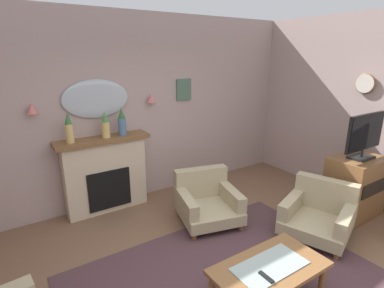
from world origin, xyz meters
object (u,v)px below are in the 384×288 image
(armchair_near_fireplace, at_px, (319,213))
(armchair_in_corner, at_px, (207,200))
(wall_sconce_left, at_px, (32,108))
(tv_cabinet, at_px, (355,186))
(mantel_vase_right, at_px, (122,123))
(coffee_table, at_px, (269,271))
(mantel_vase_centre, at_px, (105,126))
(tv_remote, at_px, (266,277))
(tv_flatscreen, at_px, (365,135))
(framed_picture, at_px, (184,90))
(wall_clock, at_px, (365,84))
(mantel_vase_left, at_px, (69,128))
(fireplace, at_px, (106,175))
(wall_mirror, at_px, (96,99))
(wall_sconce_right, at_px, (151,98))

(armchair_near_fireplace, bearing_deg, armchair_in_corner, 133.18)
(armchair_in_corner, distance_m, armchair_near_fireplace, 1.53)
(wall_sconce_left, relative_size, tv_cabinet, 0.16)
(mantel_vase_right, xyz_separation_m, coffee_table, (0.38, -2.66, -0.97))
(mantel_vase_centre, distance_m, tv_remote, 2.93)
(wall_sconce_left, xyz_separation_m, tv_remote, (1.38, -2.88, -1.21))
(coffee_table, xyz_separation_m, tv_flatscreen, (2.36, 0.50, 0.86))
(coffee_table, bearing_deg, framed_picture, 73.84)
(wall_clock, xyz_separation_m, tv_remote, (-3.02, -0.97, -1.45))
(mantel_vase_right, bearing_deg, mantel_vase_left, -180.00)
(armchair_in_corner, relative_size, tv_flatscreen, 1.18)
(tv_remote, height_order, armchair_near_fireplace, armchair_near_fireplace)
(coffee_table, xyz_separation_m, tv_remote, (-0.15, -0.09, 0.07))
(wall_sconce_left, xyz_separation_m, armchair_near_fireplace, (3.00, -2.30, -1.35))
(wall_sconce_left, relative_size, tv_remote, 0.88)
(armchair_in_corner, bearing_deg, mantel_vase_centre, 134.63)
(tv_flatscreen, bearing_deg, mantel_vase_left, 148.21)
(mantel_vase_right, height_order, armchair_near_fireplace, mantel_vase_right)
(framed_picture, bearing_deg, mantel_vase_centre, -172.92)
(wall_clock, bearing_deg, mantel_vase_centre, 152.95)
(mantel_vase_right, bearing_deg, mantel_vase_centre, 180.00)
(mantel_vase_right, relative_size, armchair_near_fireplace, 0.40)
(mantel_vase_left, height_order, framed_picture, framed_picture)
(mantel_vase_right, distance_m, wall_clock, 3.74)
(mantel_vase_left, height_order, tv_flatscreen, mantel_vase_left)
(mantel_vase_centre, bearing_deg, coffee_table, -76.78)
(mantel_vase_right, distance_m, tv_cabinet, 3.59)
(fireplace, xyz_separation_m, armchair_in_corner, (1.10, -1.10, -0.27))
(tv_cabinet, bearing_deg, mantel_vase_left, 148.45)
(mantel_vase_right, relative_size, tv_remote, 2.61)
(mantel_vase_right, xyz_separation_m, armchair_near_fireplace, (1.85, -2.18, -1.05))
(wall_sconce_left, xyz_separation_m, armchair_in_corner, (1.95, -1.19, -1.35))
(wall_mirror, relative_size, coffee_table, 0.87)
(wall_clock, bearing_deg, fireplace, 152.92)
(fireplace, height_order, tv_cabinet, fireplace)
(wall_mirror, height_order, framed_picture, wall_mirror)
(tv_remote, xyz_separation_m, tv_flatscreen, (2.51, 0.60, 0.79))
(framed_picture, xyz_separation_m, tv_cabinet, (1.54, -2.32, -1.30))
(fireplace, xyz_separation_m, wall_sconce_left, (-0.85, 0.09, 1.09))
(armchair_in_corner, bearing_deg, framed_picture, 72.34)
(mantel_vase_left, relative_size, armchair_in_corner, 0.43)
(armchair_near_fireplace, bearing_deg, tv_cabinet, 2.53)
(mantel_vase_left, xyz_separation_m, mantel_vase_right, (0.75, 0.00, -0.01))
(armchair_near_fireplace, bearing_deg, framed_picture, 105.34)
(mantel_vase_centre, bearing_deg, framed_picture, 7.08)
(wall_sconce_right, distance_m, tv_remote, 3.14)
(armchair_in_corner, bearing_deg, tv_cabinet, -29.04)
(wall_mirror, bearing_deg, fireplace, -90.00)
(fireplace, distance_m, framed_picture, 1.91)
(tv_cabinet, bearing_deg, coffee_table, -167.49)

